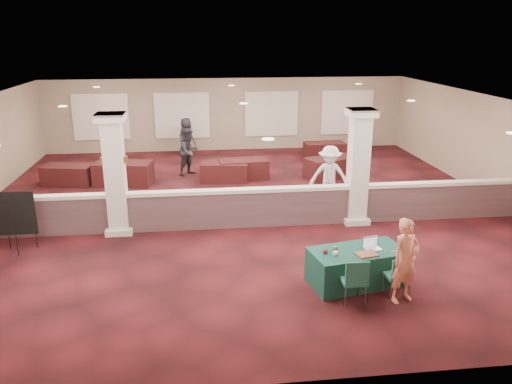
{
  "coord_description": "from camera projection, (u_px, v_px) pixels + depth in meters",
  "views": [
    {
      "loc": [
        -1.33,
        -14.29,
        5.15
      ],
      "look_at": [
        0.12,
        -2.0,
        1.15
      ],
      "focal_mm": 35.0,
      "sensor_mm": 36.0,
      "label": 1
    }
  ],
  "objects": [
    {
      "name": "wall_back",
      "position": [
        227.0,
        115.0,
        22.3
      ],
      "size": [
        16.0,
        0.04,
        3.2
      ],
      "primitive_type": "cube",
      "color": "#87725D",
      "rests_on": "ground"
    },
    {
      "name": "yarn_red",
      "position": [
        325.0,
        251.0,
        10.3
      ],
      "size": [
        0.1,
        0.1,
        0.1
      ],
      "primitive_type": "sphere",
      "color": "#5C1E12",
      "rests_on": "near_table"
    },
    {
      "name": "scissors",
      "position": [
        394.0,
        251.0,
        10.41
      ],
      "size": [
        0.13,
        0.05,
        0.01
      ],
      "primitive_type": "cube",
      "rotation": [
        0.0,
        0.0,
        0.19
      ],
      "color": "red",
      "rests_on": "near_table"
    },
    {
      "name": "near_table",
      "position": [
        357.0,
        267.0,
        10.59
      ],
      "size": [
        2.14,
        1.35,
        0.76
      ],
      "primitive_type": "cube",
      "rotation": [
        0.0,
        0.0,
        0.19
      ],
      "color": "#103C30",
      "rests_on": "ground"
    },
    {
      "name": "far_table_front_center",
      "position": [
        224.0,
        172.0,
        17.91
      ],
      "size": [
        1.75,
        1.02,
        0.68
      ],
      "primitive_type": "cube",
      "rotation": [
        0.0,
        0.0,
        -0.12
      ],
      "color": "black",
      "rests_on": "ground"
    },
    {
      "name": "woman",
      "position": [
        405.0,
        261.0,
        9.76
      ],
      "size": [
        0.73,
        0.61,
        1.73
      ],
      "primitive_type": "imported",
      "rotation": [
        0.0,
        0.0,
        0.37
      ],
      "color": "#FF8F6E",
      "rests_on": "ground"
    },
    {
      "name": "attendee_b",
      "position": [
        329.0,
        176.0,
        15.24
      ],
      "size": [
        1.29,
        0.82,
        1.87
      ],
      "primitive_type": "imported",
      "rotation": [
        0.0,
        0.0,
        -0.24
      ],
      "color": "silver",
      "rests_on": "ground"
    },
    {
      "name": "far_table_back_left",
      "position": [
        69.0,
        175.0,
        17.49
      ],
      "size": [
        1.84,
        1.18,
        0.69
      ],
      "primitive_type": "cube",
      "rotation": [
        0.0,
        0.0,
        -0.21
      ],
      "color": "black",
      "rests_on": "ground"
    },
    {
      "name": "attendee_c",
      "position": [
        356.0,
        155.0,
        18.03
      ],
      "size": [
        1.13,
        1.07,
        1.8
      ],
      "primitive_type": "imported",
      "rotation": [
        0.0,
        0.0,
        0.71
      ],
      "color": "black",
      "rests_on": "ground"
    },
    {
      "name": "far_table_front_right",
      "position": [
        331.0,
        167.0,
        18.34
      ],
      "size": [
        2.06,
        1.52,
        0.75
      ],
      "primitive_type": "cube",
      "rotation": [
        0.0,
        0.0,
        0.36
      ],
      "color": "black",
      "rests_on": "ground"
    },
    {
      "name": "yarn_cream",
      "position": [
        336.0,
        253.0,
        10.2
      ],
      "size": [
        0.12,
        0.12,
        0.12
      ],
      "primitive_type": "sphere",
      "color": "#F0E0C5",
      "rests_on": "near_table"
    },
    {
      "name": "attendee_a",
      "position": [
        189.0,
        152.0,
        18.55
      ],
      "size": [
        0.95,
        0.91,
        1.76
      ],
      "primitive_type": "imported",
      "rotation": [
        0.0,
        0.0,
        0.71
      ],
      "color": "black",
      "rests_on": "ground"
    },
    {
      "name": "screen_glow",
      "position": [
        370.0,
        242.0,
        10.59
      ],
      "size": [
        0.31,
        0.06,
        0.2
      ],
      "primitive_type": "cube",
      "rotation": [
        0.0,
        0.0,
        0.19
      ],
      "color": "silver",
      "rests_on": "near_table"
    },
    {
      "name": "partition_wall",
      "position": [
        249.0,
        207.0,
        13.64
      ],
      "size": [
        15.6,
        0.28,
        1.1
      ],
      "color": "#4D3435",
      "rests_on": "ground"
    },
    {
      "name": "attendee_d",
      "position": [
        186.0,
        137.0,
        21.39
      ],
      "size": [
        0.91,
        0.86,
        1.66
      ],
      "primitive_type": "imported",
      "rotation": [
        0.0,
        0.0,
        2.45
      ],
      "color": "black",
      "rests_on": "ground"
    },
    {
      "name": "yarn_grey",
      "position": [
        335.0,
        248.0,
        10.44
      ],
      "size": [
        0.11,
        0.11,
        0.11
      ],
      "primitive_type": "sphere",
      "color": "#47474C",
      "rests_on": "near_table"
    },
    {
      "name": "far_table_back_right",
      "position": [
        325.0,
        151.0,
        21.1
      ],
      "size": [
        1.73,
        0.92,
        0.68
      ],
      "primitive_type": "cube",
      "rotation": [
        0.0,
        0.0,
        0.05
      ],
      "color": "black",
      "rests_on": "ground"
    },
    {
      "name": "easel_board",
      "position": [
        16.0,
        214.0,
        11.93
      ],
      "size": [
        0.91,
        0.46,
        1.55
      ],
      "rotation": [
        0.0,
        0.0,
        0.01
      ],
      "color": "black",
      "rests_on": "ground"
    },
    {
      "name": "sconce_left",
      "position": [
        103.0,
        160.0,
        12.78
      ],
      "size": [
        0.12,
        0.12,
        0.18
      ],
      "color": "brown",
      "rests_on": "column_left"
    },
    {
      "name": "column_right",
      "position": [
        358.0,
        166.0,
        13.65
      ],
      "size": [
        0.72,
        0.72,
        3.2
      ],
      "color": "silver",
      "rests_on": "ground"
    },
    {
      "name": "ground",
      "position": [
        244.0,
        208.0,
        15.23
      ],
      "size": [
        16.0,
        16.0,
        0.0
      ],
      "primitive_type": "plane",
      "color": "#4A1217",
      "rests_on": "ground"
    },
    {
      "name": "knitting",
      "position": [
        366.0,
        254.0,
        10.25
      ],
      "size": [
        0.47,
        0.39,
        0.03
      ],
      "primitive_type": "cube",
      "rotation": [
        0.0,
        0.0,
        0.19
      ],
      "color": "#B6521D",
      "rests_on": "near_table"
    },
    {
      "name": "sconce_right",
      "position": [
        125.0,
        160.0,
        12.84
      ],
      "size": [
        0.12,
        0.12,
        0.18
      ],
      "color": "brown",
      "rests_on": "column_left"
    },
    {
      "name": "laptop_base",
      "position": [
        372.0,
        249.0,
        10.52
      ],
      "size": [
        0.38,
        0.3,
        0.02
      ],
      "primitive_type": "cube",
      "rotation": [
        0.0,
        0.0,
        0.19
      ],
      "color": "silver",
      "rests_on": "near_table"
    },
    {
      "name": "wall_front",
      "position": [
        296.0,
        290.0,
        7.18
      ],
      "size": [
        16.0,
        0.04,
        3.2
      ],
      "primitive_type": "cube",
      "color": "#87725D",
      "rests_on": "ground"
    },
    {
      "name": "column_left",
      "position": [
        115.0,
        173.0,
        12.92
      ],
      "size": [
        0.72,
        0.72,
        3.2
      ],
      "color": "silver",
      "rests_on": "ground"
    },
    {
      "name": "far_table_back_center",
      "position": [
        243.0,
        169.0,
        18.18
      ],
      "size": [
        1.84,
        1.06,
        0.72
      ],
      "primitive_type": "cube",
      "rotation": [
        0.0,
        0.0,
        0.1
      ],
      "color": "black",
      "rests_on": "ground"
    },
    {
      "name": "conf_chair_side",
      "position": [
        355.0,
        278.0,
        9.7
      ],
      "size": [
        0.5,
        0.5,
        0.97
      ],
      "rotation": [
        0.0,
        0.0,
        -0.03
      ],
      "color": "#1F5B4B",
      "rests_on": "ground"
    },
    {
      "name": "far_table_front_left",
      "position": [
        123.0,
        173.0,
        17.5
      ],
      "size": [
        2.1,
        1.3,
        0.8
      ],
      "primitive_type": "cube",
      "rotation": [
        0.0,
        0.0,
        -0.17
      ],
      "color": "black",
      "rests_on": "ground"
    },
    {
      "name": "ceiling",
      "position": [
        244.0,
        103.0,
        14.25
      ],
      "size": [
        16.0,
        16.0,
        0.02
      ],
      "primitive_type": "cube",
      "color": "silver",
      "rests_on": "wall_back"
    },
    {
      "name": "conf_chair_main",
      "position": [
        399.0,
        273.0,
        10.0
      ],
      "size": [
        0.47,
        0.48,
        0.88
      ],
      "rotation": [
        0.0,
        0.0,
        0.08
      ],
      "color": "#1F5B4B",
      "rests_on": "ground"
    },
    {
      "name": "laptop_screen",
      "position": [
        370.0,
        241.0,
        10.59
      ],
      "size": [
        0.34,
        0.08,
        0.23
      ],
      "primitive_type": "cube",
      "rotation": [
        0.0,
        0.0,
        0.19
      ],
      "color": "silver",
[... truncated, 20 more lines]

